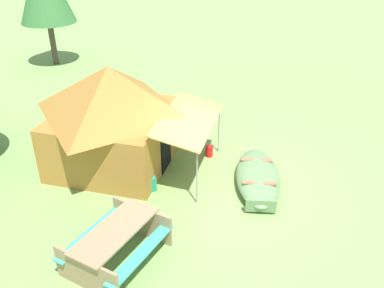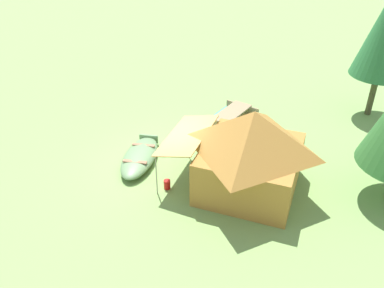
# 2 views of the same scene
# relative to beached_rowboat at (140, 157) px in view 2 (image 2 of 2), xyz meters

# --- Properties ---
(ground_plane) EXTENTS (80.00, 80.00, 0.00)m
(ground_plane) POSITION_rel_beached_rowboat_xyz_m (-0.35, 0.91, -0.22)
(ground_plane) COLOR #79A155
(beached_rowboat) EXTENTS (2.88, 1.74, 0.42)m
(beached_rowboat) POSITION_rel_beached_rowboat_xyz_m (0.00, 0.00, 0.00)
(beached_rowboat) COLOR #628557
(beached_rowboat) RESTS_ON ground_plane
(canvas_cabin_tent) EXTENTS (3.50, 4.50, 2.77)m
(canvas_cabin_tent) POSITION_rel_beached_rowboat_xyz_m (-0.19, 3.92, 1.22)
(canvas_cabin_tent) COLOR #A77230
(canvas_cabin_tent) RESTS_ON ground_plane
(picnic_table) EXTENTS (2.17, 1.80, 0.78)m
(picnic_table) POSITION_rel_beached_rowboat_xyz_m (-3.57, 2.11, 0.27)
(picnic_table) COLOR #957D5A
(picnic_table) RESTS_ON ground_plane
(cooler_box) EXTENTS (0.59, 0.58, 0.38)m
(cooler_box) POSITION_rel_beached_rowboat_xyz_m (-1.06, 2.59, -0.03)
(cooler_box) COLOR #208867
(cooler_box) RESTS_ON ground_plane
(fuel_can) EXTENTS (0.24, 0.24, 0.31)m
(fuel_can) POSITION_rel_beached_rowboat_xyz_m (0.93, 1.57, -0.06)
(fuel_can) COLOR red
(fuel_can) RESTS_ON ground_plane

